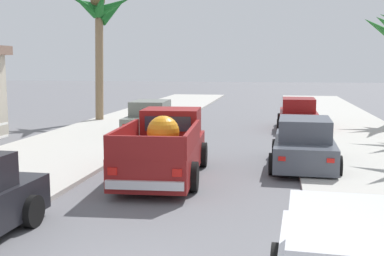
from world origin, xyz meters
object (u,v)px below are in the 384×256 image
(car_left_near, at_px, (151,119))
(palm_tree_right_mid, at_px, (100,19))
(pickup_truck, at_px, (165,148))
(car_right_mid, at_px, (304,144))
(car_left_mid, at_px, (298,115))

(car_left_near, distance_m, palm_tree_right_mid, 7.61)
(pickup_truck, height_order, car_right_mid, pickup_truck)
(palm_tree_right_mid, bearing_deg, car_right_mid, -44.37)
(pickup_truck, height_order, car_left_mid, pickup_truck)
(pickup_truck, distance_m, palm_tree_right_mid, 14.55)
(car_left_near, bearing_deg, car_right_mid, -42.55)
(pickup_truck, distance_m, car_left_near, 8.23)
(pickup_truck, xyz_separation_m, car_left_mid, (4.19, 10.67, -0.09))
(car_left_mid, height_order, palm_tree_right_mid, palm_tree_right_mid)
(pickup_truck, height_order, car_left_near, pickup_truck)
(car_right_mid, bearing_deg, palm_tree_right_mid, 135.63)
(pickup_truck, xyz_separation_m, palm_tree_right_mid, (-6.47, 12.12, 4.79))
(car_left_mid, xyz_separation_m, palm_tree_right_mid, (-10.66, 1.46, 4.88))
(pickup_truck, relative_size, car_left_mid, 1.24)
(pickup_truck, height_order, palm_tree_right_mid, palm_tree_right_mid)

